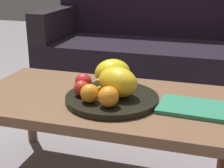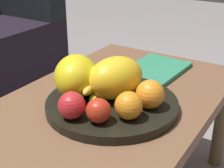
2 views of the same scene
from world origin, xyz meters
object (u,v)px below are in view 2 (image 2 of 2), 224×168
(fruit_bowl, at_px, (112,104))
(banana_bunch, at_px, (97,88))
(melon_large_front, at_px, (116,78))
(orange_left, at_px, (129,105))
(coffee_table, at_px, (94,125))
(apple_left, at_px, (98,111))
(magazine, at_px, (155,69))
(orange_front, at_px, (150,94))
(apple_front, at_px, (72,105))
(melon_smaller_beside, at_px, (76,76))

(fruit_bowl, bearing_deg, banana_bunch, 93.19)
(melon_large_front, height_order, orange_left, melon_large_front)
(coffee_table, xyz_separation_m, apple_left, (-0.07, -0.07, 0.10))
(orange_left, bearing_deg, fruit_bowl, 55.04)
(coffee_table, height_order, magazine, magazine)
(orange_front, relative_size, apple_front, 1.10)
(melon_large_front, distance_m, melon_smaller_beside, 0.11)
(fruit_bowl, height_order, apple_front, apple_front)
(melon_large_front, relative_size, orange_front, 2.17)
(orange_left, relative_size, apple_front, 1.02)
(apple_front, bearing_deg, banana_bunch, 6.95)
(orange_front, bearing_deg, orange_left, 166.23)
(banana_bunch, height_order, magazine, banana_bunch)
(coffee_table, relative_size, apple_front, 15.49)
(apple_left, bearing_deg, melon_large_front, 14.50)
(apple_front, height_order, apple_left, apple_front)
(coffee_table, relative_size, orange_left, 15.19)
(orange_front, height_order, orange_left, orange_front)
(banana_bunch, bearing_deg, coffee_table, -158.75)
(fruit_bowl, relative_size, banana_bunch, 2.32)
(coffee_table, height_order, fruit_bowl, fruit_bowl)
(fruit_bowl, xyz_separation_m, melon_smaller_beside, (-0.03, 0.10, 0.07))
(melon_smaller_beside, xyz_separation_m, banana_bunch, (0.03, -0.05, -0.03))
(apple_front, bearing_deg, apple_left, -74.42)
(melon_large_front, height_order, magazine, melon_large_front)
(orange_front, relative_size, apple_left, 1.24)
(orange_left, bearing_deg, apple_front, 121.49)
(apple_left, bearing_deg, coffee_table, 42.43)
(fruit_bowl, bearing_deg, orange_front, -79.95)
(fruit_bowl, bearing_deg, apple_front, 166.06)
(banana_bunch, bearing_deg, melon_smaller_beside, 115.61)
(melon_large_front, bearing_deg, fruit_bowl, -173.83)
(fruit_bowl, height_order, magazine, fruit_bowl)
(melon_smaller_beside, distance_m, magazine, 0.36)
(fruit_bowl, xyz_separation_m, orange_left, (-0.06, -0.09, 0.05))
(orange_left, xyz_separation_m, apple_left, (-0.06, 0.05, -0.00))
(fruit_bowl, xyz_separation_m, apple_left, (-0.12, -0.03, 0.04))
(melon_smaller_beside, bearing_deg, orange_front, -77.34)
(orange_left, bearing_deg, orange_front, -13.77)
(fruit_bowl, distance_m, melon_smaller_beside, 0.13)
(orange_front, xyz_separation_m, magazine, (0.29, 0.12, -0.06))
(coffee_table, height_order, melon_smaller_beside, melon_smaller_beside)
(coffee_table, relative_size, fruit_bowl, 2.92)
(apple_front, xyz_separation_m, magazine, (0.45, -0.02, -0.05))
(melon_smaller_beside, relative_size, orange_left, 2.10)
(apple_front, distance_m, banana_bunch, 0.13)
(melon_smaller_beside, distance_m, banana_bunch, 0.07)
(coffee_table, height_order, orange_left, orange_left)
(orange_front, bearing_deg, apple_front, 137.64)
(apple_front, distance_m, apple_left, 0.07)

